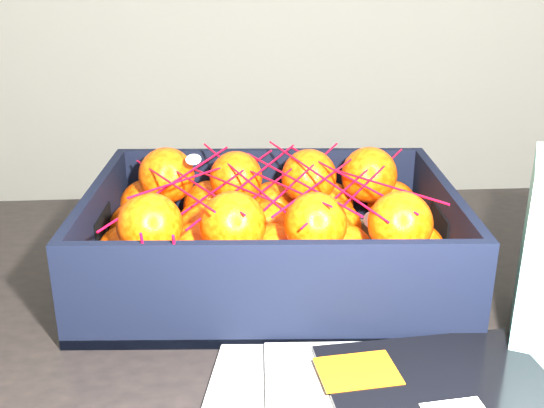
{
  "coord_description": "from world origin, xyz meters",
  "views": [
    {
      "loc": [
        -0.17,
        -0.64,
        1.14
      ],
      "look_at": [
        -0.16,
        0.07,
        0.86
      ],
      "focal_mm": 42.61,
      "sensor_mm": 36.0,
      "label": 1
    }
  ],
  "objects": [
    {
      "name": "table",
      "position": [
        -0.08,
        0.0,
        0.65
      ],
      "size": [
        1.24,
        0.87,
        0.75
      ],
      "color": "black",
      "rests_on": "ground"
    },
    {
      "name": "produce_crate",
      "position": [
        -0.16,
        0.1,
        0.79
      ],
      "size": [
        0.45,
        0.34,
        0.12
      ],
      "color": "brown",
      "rests_on": "table"
    },
    {
      "name": "clementine_heap",
      "position": [
        -0.16,
        0.1,
        0.82
      ],
      "size": [
        0.43,
        0.32,
        0.13
      ],
      "color": "#EA4204",
      "rests_on": "produce_crate"
    },
    {
      "name": "mesh_net",
      "position": [
        -0.16,
        0.1,
        0.88
      ],
      "size": [
        0.37,
        0.3,
        0.1
      ],
      "color": "#B90622",
      "rests_on": "clementine_heap"
    }
  ]
}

